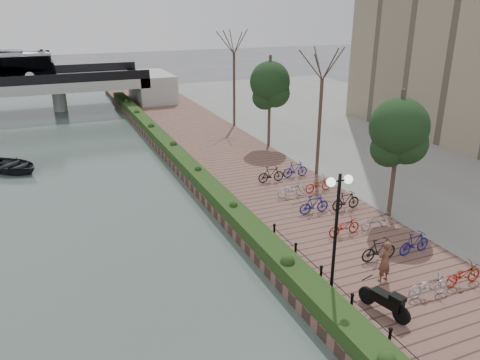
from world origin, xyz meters
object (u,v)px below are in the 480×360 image
lamppost (337,210)px  motorcycle (384,300)px  pedestrian (384,261)px  boat (11,165)px

lamppost → motorcycle: bearing=-59.4°
lamppost → motorcycle: lamppost is taller
motorcycle → pedestrian: 2.19m
boat → lamppost: bearing=-103.5°
lamppost → boat: 24.53m
pedestrian → lamppost: bearing=-9.2°
motorcycle → boat: (-12.62, 23.06, -0.58)m
lamppost → motorcycle: 3.53m
pedestrian → boat: 25.54m
lamppost → boat: bearing=118.5°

